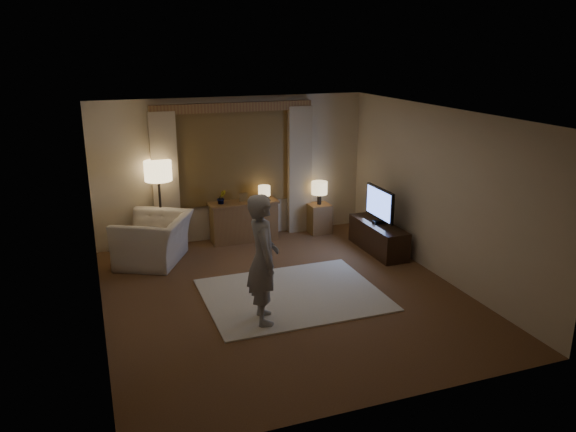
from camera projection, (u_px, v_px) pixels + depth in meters
name	position (u px, v px, depth m)	size (l,w,h in m)	color
room	(273.00, 198.00, 8.17)	(5.04, 5.54, 2.64)	brown
rug	(293.00, 295.00, 8.11)	(2.50, 2.00, 0.02)	beige
sideboard	(244.00, 222.00, 10.29)	(1.20, 0.40, 0.70)	brown
picture_frame	(243.00, 198.00, 10.15)	(0.16, 0.02, 0.20)	brown
plant	(222.00, 198.00, 10.01)	(0.17, 0.13, 0.30)	#999999
table_lamp_sideboard	(264.00, 191.00, 10.26)	(0.22, 0.22, 0.30)	black
floor_lamp	(158.00, 176.00, 9.51)	(0.46, 0.46, 1.59)	black
armchair	(154.00, 240.00, 9.25)	(1.20, 1.05, 0.78)	beige
side_table	(319.00, 218.00, 10.75)	(0.40, 0.40, 0.56)	brown
table_lamp_side	(319.00, 189.00, 10.57)	(0.30, 0.30, 0.44)	black
tv_stand	(378.00, 237.00, 9.78)	(0.45, 1.40, 0.50)	black
tv	(380.00, 204.00, 9.61)	(0.21, 0.88, 0.63)	black
person	(263.00, 259.00, 7.10)	(0.62, 0.41, 1.70)	gray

